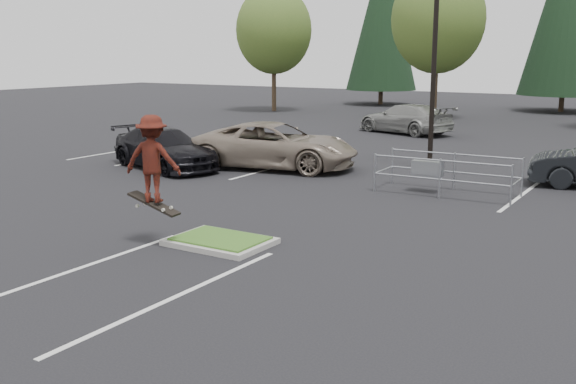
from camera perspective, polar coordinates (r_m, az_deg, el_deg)
The scene contains 12 objects.
ground at distance 15.22m, azimuth -5.75°, elevation -4.43°, with size 120.00×120.00×0.00m, color black.
grass_median at distance 15.20m, azimuth -5.76°, elevation -4.15°, with size 2.20×1.60×0.16m.
stall_lines at distance 20.82m, azimuth 1.38°, elevation 0.04°, with size 22.62×17.60×0.01m.
light_pole at distance 25.04m, azimuth 12.33°, elevation 12.25°, with size 0.70×0.60×10.12m.
decid_a at distance 49.59m, azimuth -1.20°, elevation 13.32°, with size 5.44×5.44×8.91m.
decid_b at distance 44.71m, azimuth 12.57°, elevation 13.81°, with size 5.89×5.89×9.64m.
conif_a at distance 56.51m, azimuth 8.03°, elevation 14.56°, with size 5.72×5.72×13.00m.
cart_corral at distance 21.03m, azimuth 12.11°, elevation 1.95°, with size 4.21×1.61×1.18m.
skateboarder at distance 14.97m, azimuth -11.43°, elevation 2.74°, with size 1.41×1.10×2.18m.
car_l_tan at distance 24.91m, azimuth -1.24°, elevation 3.96°, with size 2.81×6.10×1.70m, color gray.
car_l_black at distance 25.38m, azimuth -10.54°, elevation 3.66°, with size 2.08×5.12×1.48m, color black.
car_far_silver at distance 36.31m, azimuth 10.00°, elevation 6.13°, with size 2.19×5.39×1.56m, color gray.
Camera 1 is at (8.95, -11.56, 4.23)m, focal length 42.00 mm.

